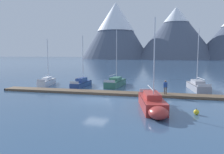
% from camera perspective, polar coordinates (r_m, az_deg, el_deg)
% --- Properties ---
extents(ground_plane, '(700.00, 700.00, 0.00)m').
position_cam_1_polar(ground_plane, '(24.52, -4.31, -6.07)').
color(ground_plane, '#38567A').
extents(mountain_west_summit, '(76.05, 76.05, 61.98)m').
position_cam_1_polar(mountain_west_summit, '(245.78, 0.98, 12.55)').
color(mountain_west_summit, '#4C566B').
rests_on(mountain_west_summit, ground).
extents(mountain_central_massif, '(84.15, 84.15, 54.43)m').
position_cam_1_polar(mountain_central_massif, '(242.11, 16.46, 11.18)').
color(mountain_central_massif, '#4C566B').
rests_on(mountain_central_massif, ground).
extents(dock, '(29.71, 4.36, 0.30)m').
position_cam_1_polar(dock, '(28.17, -1.25, -4.16)').
color(dock, brown).
rests_on(dock, ground).
extents(sailboat_nearest_berth, '(3.09, 6.88, 7.64)m').
position_cam_1_polar(sailboat_nearest_berth, '(37.71, -16.53, -1.14)').
color(sailboat_nearest_berth, silver).
rests_on(sailboat_nearest_berth, ground).
extents(sailboat_second_berth, '(1.87, 6.52, 8.07)m').
position_cam_1_polar(sailboat_second_berth, '(35.16, -7.84, -1.51)').
color(sailboat_second_berth, navy).
rests_on(sailboat_second_berth, ground).
extents(sailboat_mid_dock_port, '(1.99, 7.27, 9.16)m').
position_cam_1_polar(sailboat_mid_dock_port, '(35.12, 1.12, -1.36)').
color(sailboat_mid_dock_port, '#336B56').
rests_on(sailboat_mid_dock_port, ground).
extents(sailboat_mid_dock_starboard, '(3.76, 7.56, 8.35)m').
position_cam_1_polar(sailboat_mid_dock_starboard, '(20.25, 10.69, -6.86)').
color(sailboat_mid_dock_starboard, '#B2332D').
rests_on(sailboat_mid_dock_starboard, ground).
extents(sailboat_far_berth, '(3.17, 7.77, 8.76)m').
position_cam_1_polar(sailboat_far_berth, '(33.89, 21.43, -2.09)').
color(sailboat_far_berth, '#93939E').
rests_on(sailboat_far_berth, ground).
extents(person_on_dock, '(0.44, 0.45, 1.69)m').
position_cam_1_polar(person_on_dock, '(26.99, 13.90, -2.39)').
color(person_on_dock, brown).
rests_on(person_on_dock, dock).
extents(mooring_buoy_channel_marker, '(0.46, 0.46, 0.54)m').
position_cam_1_polar(mooring_buoy_channel_marker, '(19.96, 21.36, -8.61)').
color(mooring_buoy_channel_marker, yellow).
rests_on(mooring_buoy_channel_marker, ground).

